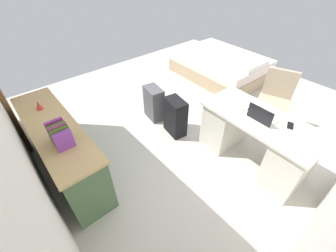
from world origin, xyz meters
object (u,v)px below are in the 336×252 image
bed (221,66)px  suitcase_spare_grey (154,103)px  suitcase_black (175,117)px  cell_phone_near_laptop (290,126)px  desk (255,139)px  credenza (62,149)px  laptop (262,117)px  figurine_small (39,105)px  computer_mouse (245,108)px  office_chair (273,104)px

bed → suitcase_spare_grey: (-0.25, 2.08, 0.04)m
suitcase_black → cell_phone_near_laptop: bearing=-150.3°
desk → credenza: (1.44, 1.99, 0.01)m
laptop → figurine_small: bearing=46.3°
suitcase_spare_grey → figurine_small: figurine_small is taller
suitcase_black → computer_mouse: size_ratio=6.01×
desk → suitcase_spare_grey: (1.64, 0.40, -0.10)m
office_chair → laptop: bearing=105.7°
suitcase_spare_grey → figurine_small: 1.69m
desk → suitcase_black: bearing=19.7°
computer_mouse → suitcase_black: bearing=26.4°
suitcase_spare_grey → computer_mouse: 1.52m
bed → laptop: size_ratio=6.11×
desk → suitcase_black: 1.18m
office_chair → cell_phone_near_laptop: bearing=125.7°
cell_phone_near_laptop → suitcase_spare_grey: bearing=-7.4°
office_chair → suitcase_black: 1.54m
credenza → cell_phone_near_laptop: (-1.73, -2.11, 0.34)m
office_chair → cell_phone_near_laptop: size_ratio=6.91×
credenza → cell_phone_near_laptop: size_ratio=13.24×
bed → credenza: bearing=97.1°
office_chair → cell_phone_near_laptop: office_chair is taller
office_chair → computer_mouse: 0.93m
desk → suitcase_black: size_ratio=2.43×
cell_phone_near_laptop → figurine_small: figurine_small is taller
desk → figurine_small: size_ratio=13.25×
bed → suitcase_black: suitcase_black is taller
credenza → computer_mouse: bearing=-120.9°
office_chair → suitcase_black: size_ratio=1.56×
desk → bed: (1.90, -1.67, -0.14)m
suitcase_spare_grey → cell_phone_near_laptop: size_ratio=4.15×
laptop → cell_phone_near_laptop: size_ratio=2.32×
suitcase_spare_grey → laptop: laptop is taller
office_chair → credenza: 3.09m
credenza → bed: bearing=-82.9°
office_chair → figurine_small: office_chair is taller
office_chair → desk: bearing=106.0°
credenza → laptop: laptop is taller
desk → credenza: 2.45m
bed → desk: bearing=138.6°
credenza → suitcase_black: credenza is taller
suitcase_spare_grey → suitcase_black: bearing=-170.6°
credenza → bed: 3.69m
figurine_small → office_chair: bearing=-119.2°
desk → suitcase_black: desk is taller
office_chair → suitcase_spare_grey: office_chair is taller
suitcase_black → figurine_small: (0.73, 1.59, 0.54)m
cell_phone_near_laptop → figurine_small: size_ratio=1.24×
suitcase_spare_grey → office_chair: bearing=-128.9°
suitcase_spare_grey → laptop: 1.76m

